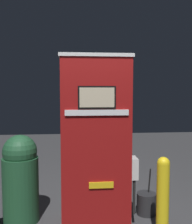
# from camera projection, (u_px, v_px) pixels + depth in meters

# --- Properties ---
(gas_pump) EXTENTS (0.93, 0.49, 2.07)m
(gas_pump) POSITION_uv_depth(u_px,v_px,m) (95.00, 141.00, 3.21)
(gas_pump) COLOR maroon
(gas_pump) RESTS_ON ground_plane
(safety_bollard) EXTENTS (0.14, 0.14, 0.93)m
(safety_bollard) POSITION_uv_depth(u_px,v_px,m) (163.00, 197.00, 2.86)
(safety_bollard) COLOR yellow
(safety_bollard) RESTS_ON ground_plane
(trash_bin) EXTENTS (0.45, 0.45, 1.10)m
(trash_bin) POSITION_uv_depth(u_px,v_px,m) (20.00, 178.00, 3.27)
(trash_bin) COLOR #1E4C2D
(trash_bin) RESTS_ON ground_plane
(squeegee_bucket) EXTENTS (0.26, 0.26, 0.63)m
(squeegee_bucket) POSITION_uv_depth(u_px,v_px,m) (146.00, 203.00, 3.49)
(squeegee_bucket) COLOR #262628
(squeegee_bucket) RESTS_ON ground_plane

